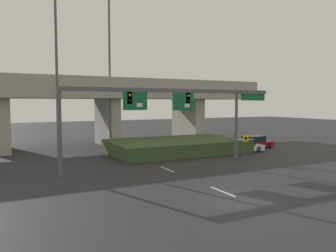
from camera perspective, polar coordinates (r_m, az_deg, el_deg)
name	(u,v)px	position (r m, az deg, el deg)	size (l,w,h in m)	color
ground_plane	(239,198)	(18.97, 12.19, -12.16)	(160.00, 160.00, 0.00)	#262628
lane_markings	(149,162)	(29.38, -3.35, -6.26)	(0.14, 24.24, 0.01)	silver
signal_gantry	(173,102)	(27.40, 0.86, 4.15)	(19.43, 0.44, 6.44)	#515456
speed_limit_sign	(245,144)	(29.95, 13.31, -3.05)	(0.60, 0.11, 2.47)	#4C4C4C
highway_light_pole_near	(57,65)	(31.85, -18.83, 9.98)	(0.70, 0.36, 16.57)	#515456
highway_light_pole_far	(110,71)	(37.78, -10.13, 9.44)	(0.70, 0.36, 16.91)	#515456
overpass_bridge	(107,99)	(40.95, -10.59, 4.56)	(40.58, 8.35, 8.14)	#A39E93
grass_embankment	(176,146)	(35.07, 1.48, -3.48)	(14.02, 8.40, 1.31)	#384C28
parked_sedan_near_right	(243,146)	(35.94, 12.92, -3.43)	(4.43, 1.97, 1.38)	silver
parked_sedan_mid_right	(254,142)	(39.36, 14.82, -2.78)	(4.60, 1.99, 1.43)	maroon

